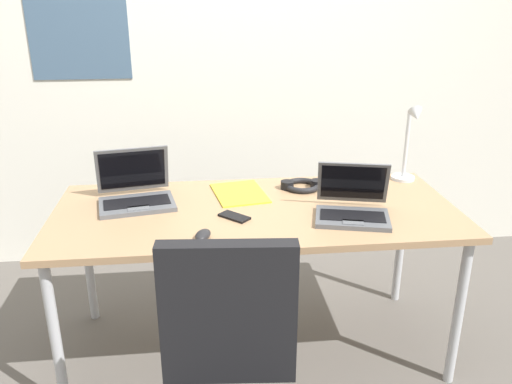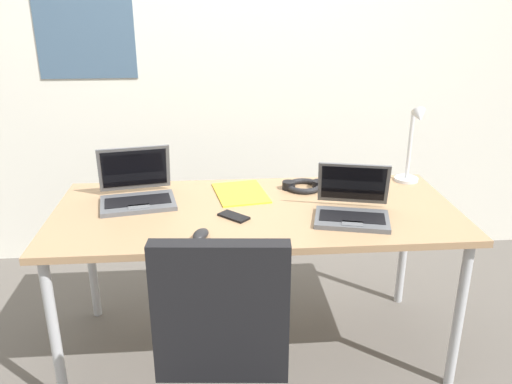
{
  "view_description": "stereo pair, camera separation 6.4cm",
  "coord_description": "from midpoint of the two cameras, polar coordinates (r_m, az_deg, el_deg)",
  "views": [
    {
      "loc": [
        -0.24,
        -2.15,
        1.65
      ],
      "look_at": [
        0.0,
        0.0,
        0.82
      ],
      "focal_mm": 36.82,
      "sensor_mm": 36.0,
      "label": 1
    },
    {
      "loc": [
        -0.17,
        -2.16,
        1.65
      ],
      "look_at": [
        0.0,
        0.0,
        0.82
      ],
      "focal_mm": 36.82,
      "sensor_mm": 36.0,
      "label": 2
    }
  ],
  "objects": [
    {
      "name": "book_stack",
      "position": [
        2.64,
        10.54,
        1.26
      ],
      "size": [
        0.2,
        0.16,
        0.07
      ],
      "color": "navy",
      "rests_on": "desk"
    },
    {
      "name": "cell_phone",
      "position": [
        2.26,
        -3.17,
        -2.7
      ],
      "size": [
        0.14,
        0.14,
        0.01
      ],
      "primitive_type": "cube",
      "rotation": [
        0.0,
        0.0,
        0.8
      ],
      "color": "black",
      "rests_on": "desk"
    },
    {
      "name": "laptop_by_keyboard",
      "position": [
        2.47,
        -13.66,
        -0.12
      ],
      "size": [
        0.38,
        0.35,
        0.24
      ],
      "color": "#515459",
      "rests_on": "desk"
    },
    {
      "name": "wall_back",
      "position": [
        3.28,
        -2.77,
        14.83
      ],
      "size": [
        6.0,
        0.13,
        2.6
      ],
      "color": "silver",
      "rests_on": "ground_plane"
    },
    {
      "name": "computer_mouse",
      "position": [
        2.08,
        -6.67,
        -4.68
      ],
      "size": [
        0.09,
        0.11,
        0.03
      ],
      "primitive_type": "ellipsoid",
      "rotation": [
        0.0,
        0.0,
        -0.36
      ],
      "color": "black",
      "rests_on": "desk"
    },
    {
      "name": "paper_folder_back_right",
      "position": [
        2.52,
        -2.52,
        -0.12
      ],
      "size": [
        0.28,
        0.34,
        0.01
      ],
      "primitive_type": "cube",
      "rotation": [
        0.0,
        0.0,
        0.16
      ],
      "color": "gold",
      "rests_on": "desk"
    },
    {
      "name": "laptop_front_left",
      "position": [
        2.29,
        9.66,
        -1.59
      ],
      "size": [
        0.37,
        0.35,
        0.22
      ],
      "color": "#515459",
      "rests_on": "desk"
    },
    {
      "name": "desk",
      "position": [
        2.37,
        -0.77,
        -3.09
      ],
      "size": [
        1.8,
        0.8,
        0.74
      ],
      "color": "#9E7A56",
      "rests_on": "ground_plane"
    },
    {
      "name": "desk_lamp",
      "position": [
        2.73,
        15.66,
        5.03
      ],
      "size": [
        0.12,
        0.18,
        0.4
      ],
      "color": "silver",
      "rests_on": "desk"
    },
    {
      "name": "ground_plane",
      "position": [
        2.72,
        -0.7,
        -16.33
      ],
      "size": [
        12.0,
        12.0,
        0.0
      ],
      "primitive_type": "plane",
      "color": "#56514C"
    },
    {
      "name": "headphones",
      "position": [
        2.59,
        4.34,
        0.73
      ],
      "size": [
        0.21,
        0.18,
        0.04
      ],
      "color": "black",
      "rests_on": "desk"
    }
  ]
}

